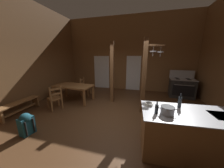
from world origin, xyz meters
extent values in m
cube|color=#4C301C|center=(0.00, 0.00, -0.05)|extent=(8.14, 7.87, 0.10)
cube|color=brown|center=(0.00, 3.61, 2.14)|extent=(8.14, 0.14, 4.27)
cube|color=brown|center=(-3.74, 0.00, 2.14)|extent=(0.14, 7.87, 4.27)
cube|color=white|center=(-1.65, 3.53, 1.02)|extent=(1.00, 0.01, 2.05)
cube|color=white|center=(0.37, 3.53, 1.02)|extent=(0.84, 0.01, 2.05)
cube|color=brown|center=(2.01, -0.95, 0.45)|extent=(2.15, 1.03, 0.90)
cube|color=#A8AAB2|center=(2.01, -0.95, 0.91)|extent=(2.22, 1.09, 0.02)
cube|color=black|center=(1.98, -0.52, 0.05)|extent=(1.99, 0.16, 0.10)
cube|color=#2A2A2A|center=(2.86, 2.90, 0.45)|extent=(1.16, 0.85, 0.90)
cube|color=black|center=(2.83, 2.52, 0.42)|extent=(0.93, 0.09, 0.52)
cylinder|color=#A8AAB2|center=(2.83, 2.49, 0.70)|extent=(0.82, 0.09, 0.02)
cube|color=#A8AAB2|center=(2.86, 2.90, 0.92)|extent=(1.20, 0.89, 0.03)
cube|color=#A8AAB2|center=(2.89, 3.26, 1.12)|extent=(1.14, 0.13, 0.40)
cylinder|color=black|center=(3.10, 2.73, 0.94)|extent=(0.22, 0.22, 0.01)
cylinder|color=black|center=(2.60, 2.77, 0.94)|extent=(0.22, 0.22, 0.01)
cylinder|color=black|center=(3.12, 3.03, 0.94)|extent=(0.22, 0.22, 0.01)
cylinder|color=black|center=(2.63, 3.07, 0.94)|extent=(0.22, 0.22, 0.01)
cylinder|color=black|center=(3.16, 2.47, 0.82)|extent=(0.05, 0.03, 0.04)
cylinder|color=black|center=(2.94, 2.49, 0.82)|extent=(0.05, 0.03, 0.04)
cylinder|color=black|center=(2.72, 2.51, 0.82)|extent=(0.05, 0.03, 0.04)
cylinder|color=black|center=(2.50, 2.53, 0.82)|extent=(0.05, 0.03, 0.04)
cube|color=brown|center=(0.95, 0.68, 1.31)|extent=(0.15, 0.15, 2.62)
cube|color=brown|center=(1.20, 0.70, 2.37)|extent=(0.66, 0.13, 0.06)
cylinder|color=#A8AAB2|center=(1.18, 0.70, 2.28)|extent=(0.01, 0.01, 0.18)
cylinder|color=#A8AAB2|center=(1.18, 0.70, 2.17)|extent=(0.22, 0.22, 0.04)
cylinder|color=#A8AAB2|center=(1.18, 0.70, 2.09)|extent=(0.02, 0.02, 0.14)
cylinder|color=#A8AAB2|center=(1.41, 0.72, 2.27)|extent=(0.01, 0.01, 0.20)
cylinder|color=#A8AAB2|center=(1.41, 0.72, 2.16)|extent=(0.22, 0.22, 0.04)
cylinder|color=#A8AAB2|center=(1.41, 0.72, 2.08)|extent=(0.02, 0.02, 0.14)
cube|color=brown|center=(-0.38, 1.40, 1.31)|extent=(0.14, 0.14, 2.62)
cube|color=brown|center=(-2.12, 1.04, 0.71)|extent=(1.76, 1.02, 0.06)
cube|color=brown|center=(-2.88, 1.48, 0.34)|extent=(0.09, 0.09, 0.68)
cube|color=brown|center=(-1.30, 1.37, 0.34)|extent=(0.09, 0.09, 0.68)
cube|color=brown|center=(-2.94, 0.71, 0.34)|extent=(0.09, 0.09, 0.68)
cube|color=brown|center=(-1.36, 0.59, 0.34)|extent=(0.09, 0.09, 0.68)
cube|color=brown|center=(-2.35, 0.09, 0.43)|extent=(0.60, 0.60, 0.04)
cube|color=brown|center=(-2.61, 0.02, 0.21)|extent=(0.07, 0.07, 0.41)
cube|color=brown|center=(-2.42, 0.35, 0.21)|extent=(0.07, 0.07, 0.41)
cube|color=brown|center=(-2.28, -0.17, 0.47)|extent=(0.07, 0.07, 0.95)
cube|color=brown|center=(-2.09, 0.16, 0.47)|extent=(0.07, 0.07, 0.95)
cube|color=brown|center=(-2.19, -0.01, 0.84)|extent=(0.22, 0.35, 0.07)
cube|color=brown|center=(-2.19, -0.01, 0.65)|extent=(0.22, 0.35, 0.07)
cube|color=brown|center=(-1.94, 1.85, 0.43)|extent=(0.46, 0.46, 0.04)
cube|color=brown|center=(-1.76, 2.05, 0.21)|extent=(0.05, 0.05, 0.41)
cube|color=brown|center=(-1.74, 1.67, 0.21)|extent=(0.05, 0.05, 0.41)
cube|color=brown|center=(-2.14, 2.03, 0.47)|extent=(0.05, 0.05, 0.95)
cube|color=brown|center=(-2.12, 1.65, 0.47)|extent=(0.05, 0.05, 0.95)
cube|color=brown|center=(-2.13, 1.84, 0.84)|extent=(0.05, 0.38, 0.07)
cube|color=brown|center=(-2.13, 1.84, 0.65)|extent=(0.05, 0.38, 0.07)
cube|color=brown|center=(-3.32, -0.56, 0.42)|extent=(0.39, 1.41, 0.04)
cube|color=brown|center=(-3.33, 0.08, 0.20)|extent=(0.31, 0.07, 0.40)
cube|color=brown|center=(-3.32, -0.56, 0.12)|extent=(0.08, 1.21, 0.06)
cube|color=#194756|center=(-1.97, -1.38, 0.24)|extent=(0.26, 0.34, 0.48)
cube|color=#194756|center=(-2.10, -1.37, 0.17)|extent=(0.09, 0.23, 0.17)
cylinder|color=black|center=(-1.86, -1.49, 0.24)|extent=(0.04, 0.04, 0.38)
cylinder|color=black|center=(-1.83, -1.30, 0.24)|extent=(0.04, 0.04, 0.38)
sphere|color=#194756|center=(-1.97, -1.38, 0.46)|extent=(0.30, 0.30, 0.27)
cylinder|color=#A8AAB2|center=(1.40, -1.13, 1.00)|extent=(0.25, 0.25, 0.15)
cylinder|color=black|center=(1.40, -1.13, 1.07)|extent=(0.26, 0.26, 0.01)
cylinder|color=#A8AAB2|center=(1.26, -1.13, 1.03)|extent=(0.05, 0.02, 0.02)
cylinder|color=#A8AAB2|center=(1.53, -1.13, 1.03)|extent=(0.05, 0.02, 0.02)
cylinder|color=silver|center=(1.07, -0.79, 0.95)|extent=(0.17, 0.17, 0.06)
cylinder|color=black|center=(1.07, -0.79, 0.98)|extent=(0.14, 0.14, 0.00)
cylinder|color=#1E2328|center=(1.19, -1.16, 1.01)|extent=(0.06, 0.06, 0.18)
cylinder|color=#1E2328|center=(1.19, -1.16, 1.13)|extent=(0.03, 0.03, 0.06)
cylinder|color=#1E2328|center=(1.71, -0.75, 1.04)|extent=(0.07, 0.07, 0.24)
cylinder|color=#1E2328|center=(1.71, -0.75, 1.21)|extent=(0.03, 0.03, 0.09)
camera|label=1|loc=(0.87, -3.34, 2.01)|focal=18.11mm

